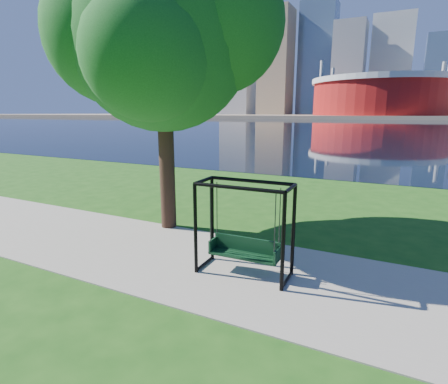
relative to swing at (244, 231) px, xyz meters
The scene contains 8 objects.
ground 1.32m from the swing, 136.20° to the left, with size 900.00×900.00×0.00m, color #1E5114.
path 1.18m from the swing, behind, with size 120.00×4.00×0.03m, color #9E937F.
river 102.58m from the swing, 90.33° to the left, with size 900.00×180.00×0.02m, color black.
far_bank 306.58m from the swing, 90.11° to the left, with size 900.00×228.00×2.00m, color #937F60.
stadium 236.18m from the swing, 92.58° to the left, with size 83.00×83.00×32.00m.
skyline 321.90m from the swing, 90.87° to the left, with size 392.00×66.00×96.50m.
swing is the anchor object (origin of this frame).
park_tree 6.26m from the swing, 149.88° to the left, with size 6.68×6.03×8.29m.
Camera 1 is at (3.49, -7.35, 3.59)m, focal length 28.00 mm.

